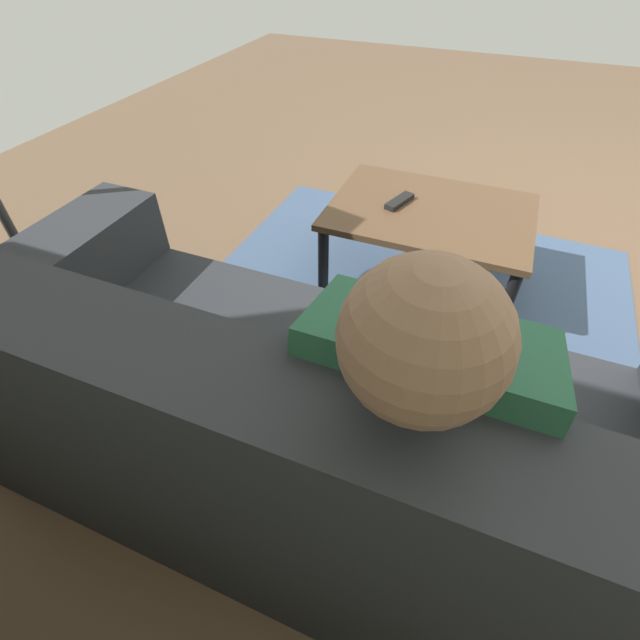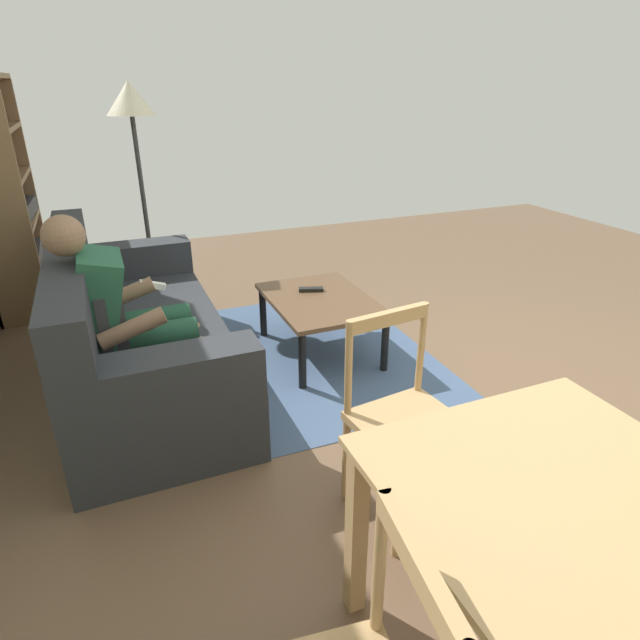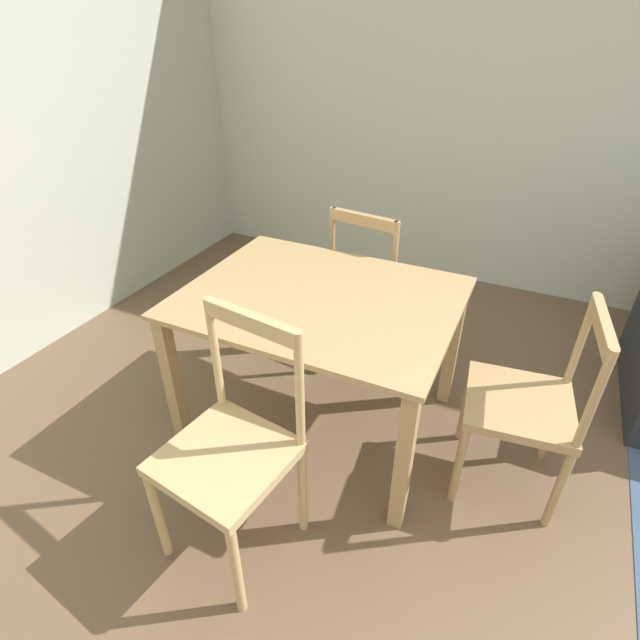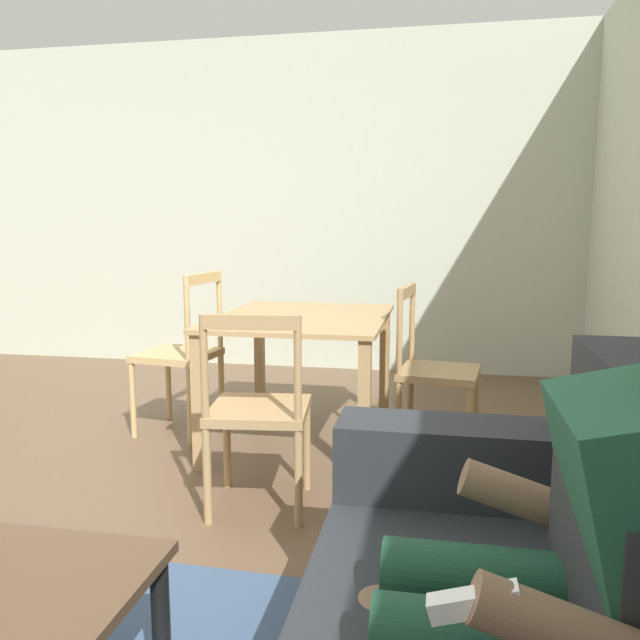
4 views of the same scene
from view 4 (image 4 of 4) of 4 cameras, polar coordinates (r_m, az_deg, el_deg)
ground_plane at (r=2.86m, az=-25.72°, el=-18.01°), size 8.66×8.66×0.00m
wall_side at (r=5.59m, az=-5.80°, el=10.17°), size 0.12×5.60×2.79m
person_lounging at (r=1.41m, az=21.37°, el=-19.88°), size 0.59×0.89×1.15m
dining_table at (r=3.59m, az=-1.55°, el=-1.31°), size 1.20×0.94×0.73m
dining_chair_near_wall at (r=3.55m, az=10.26°, el=-4.51°), size 0.47×0.47×0.91m
dining_chair_facing_couch at (r=2.76m, az=-5.62°, el=-8.22°), size 0.47×0.47×0.89m
dining_chair_by_doorway at (r=3.84m, az=-12.42°, el=-3.06°), size 0.47×0.47×0.96m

